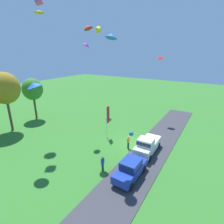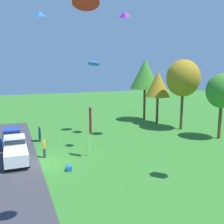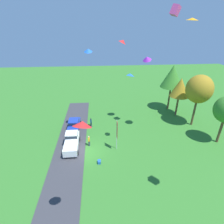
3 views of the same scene
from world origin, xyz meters
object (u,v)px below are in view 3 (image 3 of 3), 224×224
(car_sedan_mid_row, at_px, (74,124))
(tree_right_of_center, at_px, (180,88))
(kite_delta_low_drifter, at_px, (130,75))
(tree_far_left, at_px, (172,76))
(kite_delta_high_left, at_px, (82,124))
(person_beside_suv, at_px, (91,122))
(person_watching_sky, at_px, (89,141))
(kite_box_over_trees, at_px, (175,10))
(kite_delta_trailing_tail, at_px, (88,50))
(kite_delta_mid_center, at_px, (123,41))
(cooler_box, at_px, (99,162))
(kite_delta_near_flag, at_px, (147,58))
(kite_delta_topmost, at_px, (192,19))
(tree_lone_near, at_px, (199,89))
(flag_banner, at_px, (117,132))
(car_pickup_far_end, at_px, (72,141))

(car_sedan_mid_row, relative_size, tree_right_of_center, 0.58)
(tree_right_of_center, distance_m, kite_delta_low_drifter, 10.52)
(tree_far_left, relative_size, kite_delta_high_left, 8.06)
(person_beside_suv, bearing_deg, kite_delta_low_drifter, 104.92)
(person_watching_sky, bearing_deg, kite_box_over_trees, 101.81)
(kite_delta_trailing_tail, distance_m, kite_delta_mid_center, 4.95)
(kite_delta_high_left, bearing_deg, cooler_box, 174.59)
(kite_delta_low_drifter, bearing_deg, kite_delta_high_left, -18.26)
(kite_delta_high_left, xyz_separation_m, kite_delta_near_flag, (-11.19, 6.75, 1.84))
(tree_right_of_center, bearing_deg, kite_delta_topmost, -27.33)
(car_sedan_mid_row, height_order, kite_delta_near_flag, kite_delta_near_flag)
(kite_delta_topmost, bearing_deg, car_sedan_mid_row, -103.60)
(kite_box_over_trees, bearing_deg, tree_lone_near, 108.54)
(kite_box_over_trees, bearing_deg, cooler_box, -58.15)
(tree_lone_near, relative_size, kite_delta_trailing_tail, 8.31)
(person_watching_sky, bearing_deg, cooler_box, 20.32)
(flag_banner, bearing_deg, car_pickup_far_end, -99.83)
(car_pickup_far_end, height_order, person_watching_sky, car_pickup_far_end)
(kite_box_over_trees, xyz_separation_m, kite_delta_mid_center, (1.09, -6.58, -3.43))
(cooler_box, xyz_separation_m, kite_delta_low_drifter, (-11.26, 5.76, 8.57))
(car_pickup_far_end, relative_size, tree_far_left, 0.53)
(tree_right_of_center, bearing_deg, kite_delta_near_flag, -44.04)
(tree_right_of_center, bearing_deg, kite_box_over_trees, -41.63)
(car_sedan_mid_row, distance_m, cooler_box, 9.72)
(cooler_box, bearing_deg, person_watching_sky, -159.68)
(car_sedan_mid_row, height_order, person_beside_suv, car_sedan_mid_row)
(car_pickup_far_end, xyz_separation_m, cooler_box, (3.68, 3.90, -0.91))
(car_sedan_mid_row, height_order, kite_delta_high_left, kite_delta_high_left)
(car_pickup_far_end, distance_m, kite_box_over_trees, 22.01)
(person_watching_sky, height_order, kite_delta_low_drifter, kite_delta_low_drifter)
(person_watching_sky, bearing_deg, kite_delta_trailing_tail, 171.21)
(person_beside_suv, bearing_deg, tree_far_left, 110.44)
(kite_delta_topmost, bearing_deg, kite_box_over_trees, -127.59)
(tree_lone_near, xyz_separation_m, kite_delta_near_flag, (6.06, -11.06, 6.11))
(kite_delta_trailing_tail, height_order, kite_delta_high_left, kite_delta_trailing_tail)
(tree_right_of_center, xyz_separation_m, kite_delta_high_left, (21.34, -16.56, 5.30))
(cooler_box, xyz_separation_m, kite_box_over_trees, (-6.23, 10.03, 17.75))
(person_watching_sky, distance_m, kite_delta_low_drifter, 13.00)
(tree_lone_near, distance_m, flag_banner, 16.02)
(car_pickup_far_end, bearing_deg, kite_delta_topmost, 94.53)
(flag_banner, height_order, kite_delta_mid_center, kite_delta_mid_center)
(person_beside_suv, relative_size, kite_delta_trailing_tail, 1.55)
(person_beside_suv, xyz_separation_m, flag_banner, (6.85, 3.83, 2.23))
(tree_lone_near, distance_m, kite_delta_topmost, 12.03)
(person_beside_suv, bearing_deg, cooler_box, 7.51)
(car_pickup_far_end, distance_m, kite_delta_near_flag, 15.39)
(tree_right_of_center, bearing_deg, tree_far_left, -168.77)
(car_pickup_far_end, xyz_separation_m, kite_delta_trailing_tail, (-3.45, 2.99, 12.19))
(tree_right_of_center, bearing_deg, kite_delta_low_drifter, -82.04)
(kite_delta_low_drifter, bearing_deg, kite_delta_trailing_tail, -58.19)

